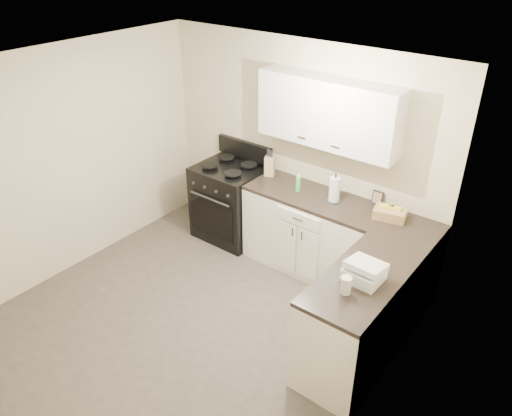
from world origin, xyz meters
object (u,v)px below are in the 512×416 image
Objects in this scene: stove at (231,203)px; paper_towel at (335,190)px; knife_block at (270,166)px; wicker_basket at (390,214)px; countertop_grill at (364,274)px.

stove is 1.53m from paper_towel.
knife_block is (0.50, 0.14, 0.60)m from stove.
stove is at bearing -177.53° from wicker_basket.
paper_towel is at bearing -177.30° from wicker_basket.
wicker_basket is (1.53, -0.05, -0.07)m from knife_block.
wicker_basket is at bearing 2.47° from stove.
stove is 0.79m from knife_block.
stove is 4.13× the size of knife_block.
paper_towel is at bearing -27.85° from knife_block.
paper_towel reaches higher than countertop_grill.
stove is at bearing -177.63° from paper_towel.
paper_towel is 0.88× the size of wicker_basket.
knife_block is 0.79× the size of countertop_grill.
knife_block reaches higher than countertop_grill.
knife_block is 0.91m from paper_towel.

